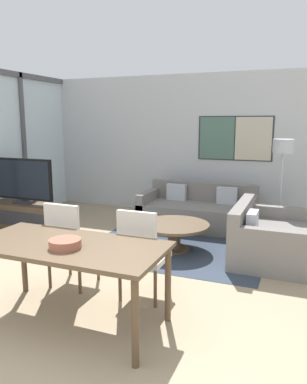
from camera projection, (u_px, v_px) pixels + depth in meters
name	position (u px, v px, depth m)	size (l,w,h in m)	color
wall_back	(203.00, 145.00, 7.49)	(7.60, 0.09, 2.80)	silver
area_rug	(174.00, 250.00, 5.54)	(2.61, 1.81, 0.01)	#333D4C
tv_console	(24.00, 215.00, 6.67)	(1.34, 0.48, 0.45)	brown
television	(22.00, 181.00, 6.55)	(1.26, 0.20, 0.80)	#2D2D33
sofa_main	(199.00, 212.00, 6.76)	(2.00, 0.98, 0.76)	slate
sofa_side	(265.00, 240.00, 5.17)	(0.98, 1.46, 0.76)	slate
coffee_table	(174.00, 230.00, 5.49)	(1.03, 1.03, 0.40)	brown
dining_table	(68.00, 252.00, 3.42)	(1.81, 0.87, 0.78)	brown
dining_chair_left	(69.00, 241.00, 4.21)	(0.46, 0.46, 0.99)	beige
dining_chair_centre	(141.00, 251.00, 3.90)	(0.46, 0.46, 0.99)	beige
fruit_bowl	(65.00, 243.00, 3.29)	(0.29, 0.29, 0.08)	#995642
floor_lamp	(283.00, 155.00, 6.00)	(0.33, 0.33, 1.60)	#2D2D33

